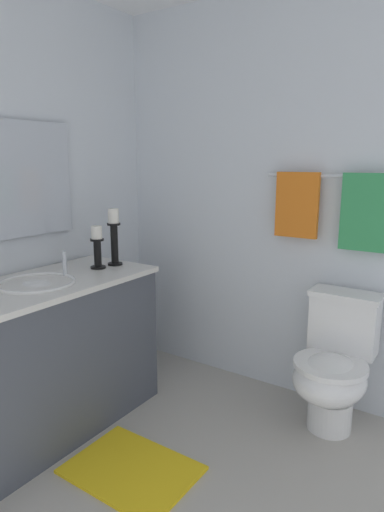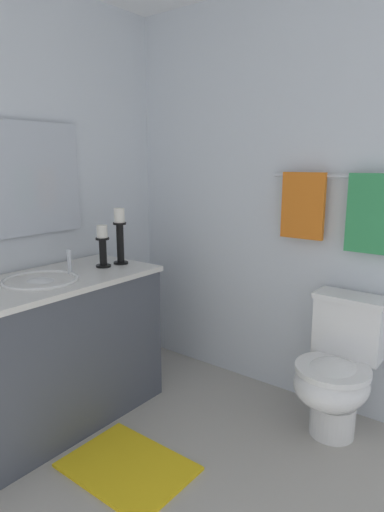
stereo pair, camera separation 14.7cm
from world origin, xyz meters
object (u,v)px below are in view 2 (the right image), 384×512
object	(u,v)px
mirror	(4,180)
towel_near_vanity	(303,206)
candle_holder_tall	(120,234)
towel_bar	(339,176)
vanity_cabinet	(46,354)
towel_center	(372,214)
sink_basin	(41,288)
bath_mat	(128,467)
toilet	(337,371)
candle_holder_short	(103,245)

from	to	relation	value
mirror	towel_near_vanity	xyz separation A→B (m)	(1.25, 1.11, -0.15)
candle_holder_tall	towel_bar	distance (m)	1.31
vanity_cabinet	towel_bar	size ratio (longest dim) A/B	1.70
towel_center	sink_basin	bearing A→B (deg)	-140.85
vanity_cabinet	bath_mat	world-z (taller)	vanity_cabinet
sink_basin	towel_near_vanity	distance (m)	1.53
toilet	towel_center	world-z (taller)	towel_center
candle_holder_short	towel_near_vanity	xyz separation A→B (m)	(0.95, 0.69, 0.24)
mirror	bath_mat	xyz separation A→B (m)	(0.91, -0.00, -1.35)
candle_holder_tall	towel_near_vanity	world-z (taller)	towel_near_vanity
mirror	towel_near_vanity	bearing A→B (deg)	41.51
candle_holder_tall	sink_basin	bearing A→B (deg)	-94.37
mirror	candle_holder_short	size ratio (longest dim) A/B	3.90
candle_holder_tall	bath_mat	distance (m)	1.29
toilet	vanity_cabinet	bearing A→B (deg)	-145.28
toilet	candle_holder_short	bearing A→B (deg)	-159.33
towel_near_vanity	towel_center	bearing A→B (deg)	0.00
candle_holder_tall	bath_mat	bearing A→B (deg)	-42.79
bath_mat	vanity_cabinet	bearing A→B (deg)	-180.00
bath_mat	candle_holder_tall	bearing A→B (deg)	137.21
vanity_cabinet	bath_mat	bearing A→B (deg)	0.00
towel_bar	candle_holder_short	bearing A→B (deg)	-148.32
toilet	towel_near_vanity	world-z (taller)	towel_near_vanity
candle_holder_tall	towel_bar	xyz separation A→B (m)	(1.12, 0.58, 0.36)
candle_holder_tall	candle_holder_short	distance (m)	0.13
mirror	toilet	size ratio (longest dim) A/B	1.32
sink_basin	towel_near_vanity	world-z (taller)	towel_near_vanity
mirror	vanity_cabinet	bearing A→B (deg)	-0.01
candle_holder_tall	towel_near_vanity	distance (m)	1.10
towel_bar	towel_near_vanity	size ratio (longest dim) A/B	2.04
vanity_cabinet	candle_holder_tall	bearing A→B (deg)	85.64
toilet	sink_basin	bearing A→B (deg)	-145.31
vanity_cabinet	towel_center	distance (m)	1.91
vanity_cabinet	sink_basin	bearing A→B (deg)	90.00
towel_bar	bath_mat	world-z (taller)	towel_bar
towel_bar	mirror	bearing A→B (deg)	-142.09
mirror	toilet	bearing A→B (deg)	29.69
candle_holder_short	towel_near_vanity	distance (m)	1.20
towel_center	candle_holder_tall	bearing A→B (deg)	-156.74
candle_holder_short	towel_center	world-z (taller)	towel_center
sink_basin	bath_mat	size ratio (longest dim) A/B	0.67
sink_basin	candle_holder_short	bearing A→B (deg)	87.24
candle_holder_short	bath_mat	bearing A→B (deg)	-34.68
vanity_cabinet	towel_center	size ratio (longest dim) A/B	3.15
toilet	towel_near_vanity	distance (m)	0.93
candle_holder_tall	candle_holder_short	xyz separation A→B (m)	(-0.02, -0.12, -0.05)
towel_near_vanity	vanity_cabinet	bearing A→B (deg)	-131.24
sink_basin	candle_holder_short	world-z (taller)	candle_holder_short
candle_holder_short	toilet	world-z (taller)	candle_holder_short
mirror	toilet	xyz separation A→B (m)	(1.58, 0.90, -1.00)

